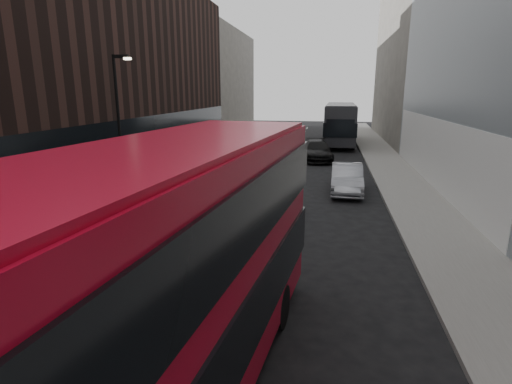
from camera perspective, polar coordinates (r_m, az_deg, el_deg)
The scene contains 11 objects.
sidewalk_right at distance 28.46m, azimuth 18.86°, elevation 2.97°, with size 3.00×80.00×0.15m, color slate.
sidewalk_left at distance 30.30m, azimuth -11.57°, elevation 4.10°, with size 2.00×80.00×0.15m, color slate.
building_victorian at distance 47.55m, azimuth 21.38°, elevation 18.64°, with size 6.50×24.00×21.00m.
building_left_mid at distance 35.86m, azimuth -14.49°, elevation 16.60°, with size 5.00×24.00×14.00m, color black.
building_left_far at distance 56.61m, azimuth -4.86°, elevation 15.47°, with size 5.00×20.00×13.00m, color #5E5953.
street_lamp at distance 23.64m, azimuth -18.95°, elevation 10.85°, with size 1.06×0.22×7.00m.
red_bus at distance 5.99m, azimuth -15.42°, elevation -13.84°, with size 3.80×11.42×4.54m.
grey_bus at distance 41.59m, azimuth 11.91°, elevation 9.66°, with size 3.14×12.47×4.00m.
car_a at distance 15.94m, azimuth 2.72°, elevation -2.66°, with size 1.53×3.79×1.29m, color black.
car_b at distance 21.77m, azimuth 12.84°, elevation 1.91°, with size 1.60×4.58×1.51m, color #92939A.
car_c at distance 31.55m, azimuth 8.72°, elevation 5.87°, with size 2.12×5.21×1.51m, color black.
Camera 1 is at (3.24, -2.65, 5.29)m, focal length 28.00 mm.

